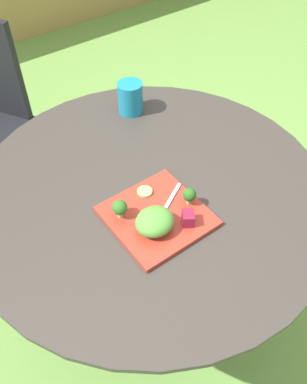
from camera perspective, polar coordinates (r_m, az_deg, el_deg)
The scene contains 10 objects.
ground_plane at distance 1.81m, azimuth -0.32°, elevation -15.13°, with size 12.00×12.00×0.00m, color #669342.
patio_table at distance 1.38m, azimuth -0.41°, elevation -5.22°, with size 1.07×1.07×0.72m.
salad_plate at distance 1.13m, azimuth 0.50°, elevation -3.35°, with size 0.26×0.26×0.01m, color #AD3323.
drinking_glass at distance 1.47m, azimuth -3.23°, elevation 12.79°, with size 0.09×0.09×0.11m.
fork at distance 1.15m, azimuth 1.90°, elevation -1.88°, with size 0.14×0.09×0.00m.
lettuce_mound at distance 1.07m, azimuth 0.18°, elevation -4.14°, with size 0.11×0.10×0.06m, color #519338.
broccoli_floret_0 at distance 1.13m, azimuth 5.03°, elevation -0.42°, with size 0.04×0.04×0.05m.
broccoli_floret_1 at distance 1.10m, azimuth -4.72°, elevation -2.21°, with size 0.04×0.04×0.06m.
cucumber_slice_0 at distance 1.18m, azimuth -1.23°, elevation 0.06°, with size 0.04×0.04×0.01m, color #8EB766.
beet_chunk_0 at distance 1.10m, azimuth 4.83°, elevation -3.67°, with size 0.04×0.03×0.04m, color maroon.
Camera 1 is at (-0.49, -0.68, 1.60)m, focal length 38.29 mm.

